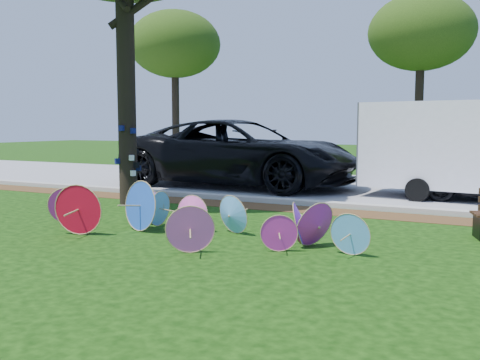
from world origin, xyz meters
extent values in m
plane|color=black|center=(0.00, 0.00, 0.00)|extent=(90.00, 90.00, 0.00)
cube|color=#472D16|center=(0.00, 4.50, 0.01)|extent=(90.00, 1.00, 0.01)
cube|color=#B7B5AD|center=(0.00, 5.20, 0.06)|extent=(90.00, 0.30, 0.12)
cube|color=gray|center=(0.00, 9.35, 0.01)|extent=(90.00, 8.00, 0.01)
cylinder|color=black|center=(-3.32, 3.49, 2.87)|extent=(0.44, 0.44, 5.75)
cone|color=#682FC0|center=(2.08, 1.06, 0.36)|extent=(0.47, 0.77, 0.73)
cone|color=#DA2DA3|center=(1.92, 0.50, 0.29)|extent=(0.58, 0.37, 0.59)
cone|color=red|center=(-1.72, 0.11, 0.45)|extent=(0.92, 0.40, 0.91)
cone|color=#55A1E2|center=(0.66, 1.32, 0.36)|extent=(0.74, 0.45, 0.72)
cone|color=blue|center=(-0.95, 0.92, 0.47)|extent=(0.96, 0.51, 0.94)
cone|color=pink|center=(-1.22, 1.35, 0.36)|extent=(0.73, 0.46, 0.73)
cone|color=#DA2DA3|center=(2.35, 1.02, 0.38)|extent=(0.66, 0.84, 0.76)
cone|color=#55A1E2|center=(-0.97, 1.40, 0.34)|extent=(0.17, 0.69, 0.69)
cone|color=#DA2DA3|center=(-2.66, 0.77, 0.37)|extent=(0.75, 0.59, 0.75)
cone|color=#FD5AC1|center=(0.76, -0.19, 0.38)|extent=(0.75, 0.58, 0.76)
cone|color=#FD5AC1|center=(-0.09, 1.19, 0.33)|extent=(0.67, 0.16, 0.67)
cone|color=#55A1E2|center=(2.97, 0.78, 0.32)|extent=(0.67, 0.27, 0.65)
cone|color=#FD5AC1|center=(-0.18, 1.75, 0.29)|extent=(0.38, 0.61, 0.57)
imported|color=black|center=(-2.52, 8.05, 1.05)|extent=(7.62, 3.64, 2.10)
cube|color=white|center=(3.12, 8.01, 1.41)|extent=(3.38, 2.35, 2.83)
cylinder|color=black|center=(-9.55, 15.07, 2.50)|extent=(0.36, 0.36, 5.00)
ellipsoid|color=#1D380C|center=(-9.55, 15.07, 5.80)|extent=(4.40, 4.40, 3.20)
cylinder|color=black|center=(1.55, 16.90, 2.50)|extent=(0.36, 0.36, 5.00)
ellipsoid|color=#1D380C|center=(1.55, 16.90, 5.80)|extent=(4.40, 4.40, 3.20)
camera|label=1|loc=(4.98, -6.96, 1.93)|focal=40.00mm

